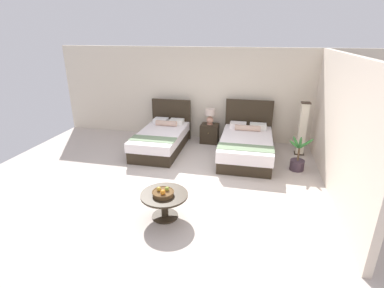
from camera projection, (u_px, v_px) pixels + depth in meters
The scene contains 11 objects.
ground_plane at pixel (188, 181), 6.34m from camera, with size 9.46×9.41×0.02m, color beige.
wall_back at pixel (212, 94), 8.49m from camera, with size 9.46×0.12×2.67m, color beige.
wall_side_right at pixel (340, 126), 5.60m from camera, with size 0.12×5.01×2.67m, color beige.
bed_near_window at pixel (162, 139), 7.92m from camera, with size 1.19×2.18×1.19m.
bed_near_corner at pixel (246, 145), 7.44m from camera, with size 1.33×2.25×1.28m.
nightstand at pixel (210, 133), 8.46m from camera, with size 0.51×0.46×0.54m.
table_lamp at pixel (210, 115), 8.28m from camera, with size 0.27×0.27×0.46m.
coffee_table at pixel (164, 200), 4.97m from camera, with size 0.82×0.82×0.46m.
fruit_bowl at pixel (163, 193), 4.87m from camera, with size 0.37×0.37×0.14m.
floor_lamp_corner at pixel (302, 129), 7.48m from camera, with size 0.23×0.23×1.40m.
potted_palm at pixel (297, 161), 6.74m from camera, with size 0.57×0.47×0.83m.
Camera 1 is at (1.35, -5.46, 3.03)m, focal length 27.01 mm.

